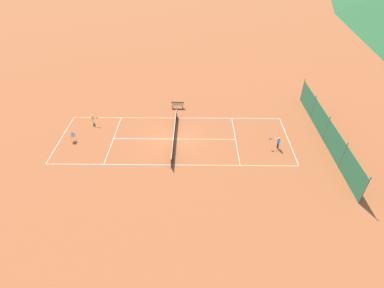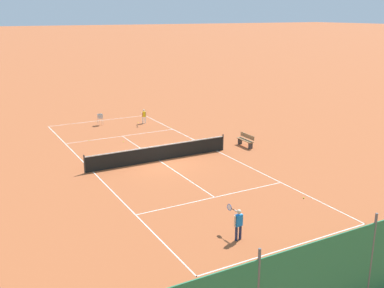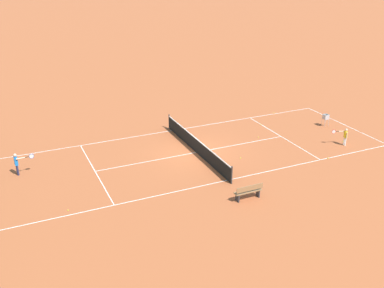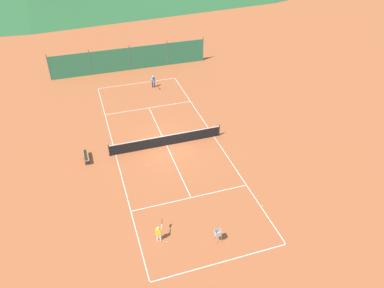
# 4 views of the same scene
# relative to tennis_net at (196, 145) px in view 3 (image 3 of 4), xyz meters

# --- Properties ---
(ground_plane) EXTENTS (600.00, 600.00, 0.00)m
(ground_plane) POSITION_rel_tennis_net_xyz_m (0.00, 0.00, -0.50)
(ground_plane) COLOR #A8542D
(court_line_markings) EXTENTS (8.25, 23.85, 0.01)m
(court_line_markings) POSITION_rel_tennis_net_xyz_m (0.00, 0.00, -0.50)
(court_line_markings) COLOR white
(court_line_markings) RESTS_ON ground
(tennis_net) EXTENTS (9.18, 0.08, 1.06)m
(tennis_net) POSITION_rel_tennis_net_xyz_m (0.00, 0.00, 0.00)
(tennis_net) COLOR #2D2D2D
(tennis_net) RESTS_ON ground
(player_far_service) EXTENTS (0.44, 1.08, 1.30)m
(player_far_service) POSITION_rel_tennis_net_xyz_m (1.40, 10.41, 0.26)
(player_far_service) COLOR #23284C
(player_far_service) RESTS_ON ground
(player_far_baseline) EXTENTS (0.64, 0.91, 1.15)m
(player_far_baseline) POSITION_rel_tennis_net_xyz_m (-2.91, -9.24, 0.17)
(player_far_baseline) COLOR white
(player_far_baseline) RESTS_ON ground
(tennis_ball_by_net_right) EXTENTS (0.07, 0.07, 0.07)m
(tennis_ball_by_net_right) POSITION_rel_tennis_net_xyz_m (-1.94, -2.09, -0.47)
(tennis_ball_by_net_right) COLOR #CCE033
(tennis_ball_by_net_right) RESTS_ON ground
(tennis_ball_mid_court) EXTENTS (0.07, 0.07, 0.07)m
(tennis_ball_mid_court) POSITION_rel_tennis_net_xyz_m (2.47, -6.34, -0.47)
(tennis_ball_mid_court) COLOR #CCE033
(tennis_ball_mid_court) RESTS_ON ground
(tennis_ball_far_corner) EXTENTS (0.07, 0.07, 0.07)m
(tennis_ball_far_corner) POSITION_rel_tennis_net_xyz_m (-3.69, 8.59, -0.47)
(tennis_ball_far_corner) COLOR #CCE033
(tennis_ball_far_corner) RESTS_ON ground
(tennis_ball_service_box) EXTENTS (0.07, 0.07, 0.07)m
(tennis_ball_service_box) POSITION_rel_tennis_net_xyz_m (-2.52, -9.56, -0.47)
(tennis_ball_service_box) COLOR #CCE033
(tennis_ball_service_box) RESTS_ON ground
(tennis_ball_alley_right) EXTENTS (0.07, 0.07, 0.07)m
(tennis_ball_alley_right) POSITION_rel_tennis_net_xyz_m (4.23, -8.64, -0.47)
(tennis_ball_alley_right) COLOR #CCE033
(tennis_ball_alley_right) RESTS_ON ground
(tennis_ball_near_corner) EXTENTS (0.07, 0.07, 0.07)m
(tennis_ball_near_corner) POSITION_rel_tennis_net_xyz_m (-4.15, -6.94, -0.47)
(tennis_ball_near_corner) COLOR #CCE033
(tennis_ball_near_corner) RESTS_ON ground
(tennis_ball_alley_left) EXTENTS (0.07, 0.07, 0.07)m
(tennis_ball_alley_left) POSITION_rel_tennis_net_xyz_m (0.47, -4.88, -0.47)
(tennis_ball_alley_left) COLOR #CCE033
(tennis_ball_alley_left) RESTS_ON ground
(ball_hopper) EXTENTS (0.36, 0.36, 0.89)m
(ball_hopper) POSITION_rel_tennis_net_xyz_m (0.34, -10.40, 0.15)
(ball_hopper) COLOR #B7B7BC
(ball_hopper) RESTS_ON ground
(courtside_bench) EXTENTS (0.36, 1.50, 0.84)m
(courtside_bench) POSITION_rel_tennis_net_xyz_m (-6.34, 0.03, -0.05)
(courtside_bench) COLOR olive
(courtside_bench) RESTS_ON ground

